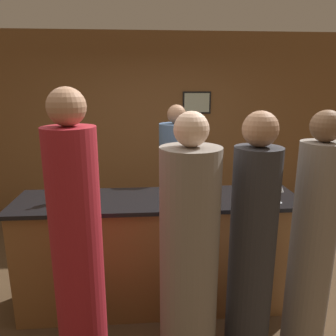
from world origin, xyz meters
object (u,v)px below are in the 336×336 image
Objects in this scene: guest_0 at (189,265)px; guest_1 at (312,248)px; ice_bucket at (258,185)px; bartender at (176,192)px; guest_2 at (78,256)px; wine_bottle_0 at (63,187)px; guest_3 at (251,255)px.

guest_0 is 1.00× the size of guest_1.
ice_bucket is at bearing 48.12° from guest_0.
ice_bucket is at bearing 130.95° from bartender.
guest_2 is (-0.79, -1.58, 0.12)m from bartender.
guest_1 is at bearing 119.97° from bartender.
wine_bottle_0 is 1.72m from ice_bucket.
guest_1 is 1.64m from guest_2.
guest_2 is 6.52× the size of wine_bottle_0.
guest_1 is at bearing 8.20° from guest_0.
guest_3 is 1.64m from wine_bottle_0.
bartender is at bearing 119.97° from guest_1.
guest_1 reaches higher than bartender.
guest_3 is at bearing -111.07° from ice_bucket.
guest_3 is 0.86m from ice_bucket.
wine_bottle_0 is 1.50× the size of ice_bucket.
guest_3 is 9.06× the size of ice_bucket.
guest_0 reaches higher than ice_bucket.
wine_bottle_0 is at bearing 107.96° from guest_2.
guest_1 is 2.03m from wine_bottle_0.
guest_0 is at bearing -1.02° from guest_2.
ice_bucket is (1.72, 0.01, -0.02)m from wine_bottle_0.
guest_2 is (-1.64, -0.12, 0.07)m from guest_1.
bartender is at bearing 36.65° from wine_bottle_0.
guest_1 is (0.84, -1.46, 0.04)m from bartender.
guest_0 is at bearing 87.42° from bartender.
guest_0 is 0.45m from guest_3.
guest_2 is at bearing -177.50° from guest_3.
guest_3 reaches higher than guest_1.
guest_0 is 9.09× the size of ice_bucket.
wine_bottle_0 is (-0.98, 0.81, 0.30)m from guest_0.
guest_0 is at bearing -171.80° from guest_1.
bartender is 0.90× the size of guest_2.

